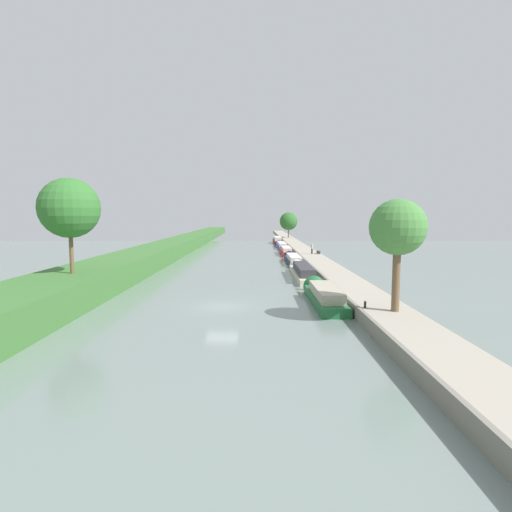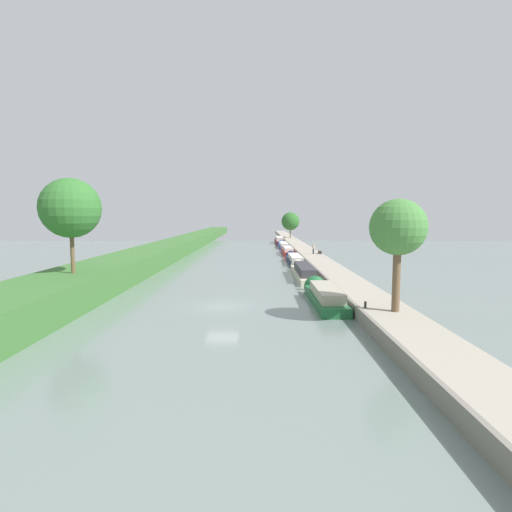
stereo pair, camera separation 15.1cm
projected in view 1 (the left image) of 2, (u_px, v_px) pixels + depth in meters
The scene contains 17 objects.
ground_plane at pixel (223, 307), 31.59m from camera, with size 160.00×160.00×0.00m, color slate.
left_grassy_bank at pixel (59, 292), 31.52m from camera, with size 6.28×260.00×2.33m.
right_towpath at pixel (369, 301), 31.51m from camera, with size 3.47×260.00×0.92m.
stone_quay at pixel (346, 301), 31.51m from camera, with size 0.25×260.00×0.97m.
narrowboat_green at pixel (325, 295), 33.27m from camera, with size 2.16×10.96×2.14m.
narrowboat_cream at pixel (304, 271), 46.91m from camera, with size 1.98×13.71×2.12m.
narrowboat_navy at pixel (294, 259), 60.84m from camera, with size 1.94×13.00×1.88m.
narrowboat_red at pixel (287, 251), 74.18m from camera, with size 1.83×11.51×1.88m.
narrowboat_blue at pixel (283, 245), 89.12m from camera, with size 1.91×14.56×1.82m.
narrowboat_maroon at pixel (279, 240), 102.75m from camera, with size 1.87×13.22×2.17m.
tree_rightbank_near at pixel (399, 228), 25.63m from camera, with size 3.60×3.60×7.24m.
tree_rightbank_midnear at pixel (290, 221), 110.97m from camera, with size 4.90×4.90×6.95m.
tree_leftbank_downstream at pixel (71, 208), 32.87m from camera, with size 4.87×4.87×7.80m.
person_walking at pixel (313, 248), 64.66m from camera, with size 0.34×0.34×1.66m.
mooring_bollard_near at pixel (367, 305), 27.07m from camera, with size 0.16×0.16×0.45m.
mooring_bollard_far at pixel (284, 237), 109.18m from camera, with size 0.16×0.16×0.45m.
park_bench at pixel (320, 252), 64.86m from camera, with size 0.44×1.50×0.47m.
Camera 1 is at (2.66, -31.02, 7.13)m, focal length 28.35 mm.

